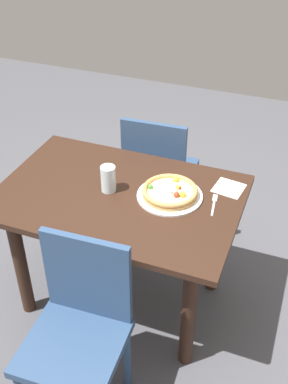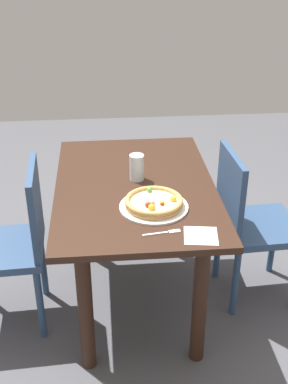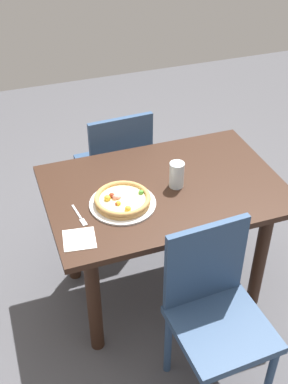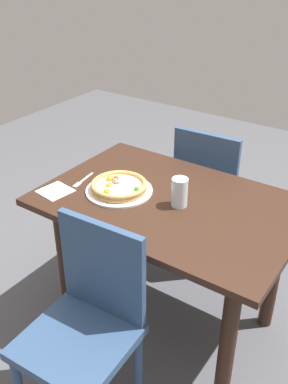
{
  "view_description": "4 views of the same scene",
  "coord_description": "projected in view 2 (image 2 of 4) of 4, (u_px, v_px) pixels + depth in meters",
  "views": [
    {
      "loc": [
        0.78,
        -1.69,
        2.1
      ],
      "look_at": [
        0.12,
        0.03,
        0.76
      ],
      "focal_mm": 44.43,
      "sensor_mm": 36.0,
      "label": 1
    },
    {
      "loc": [
        2.2,
        -0.15,
        1.89
      ],
      "look_at": [
        0.12,
        0.03,
        0.76
      ],
      "focal_mm": 46.57,
      "sensor_mm": 36.0,
      "label": 2
    },
    {
      "loc": [
        0.75,
        1.82,
        2.18
      ],
      "look_at": [
        0.12,
        0.03,
        0.76
      ],
      "focal_mm": 45.81,
      "sensor_mm": 36.0,
      "label": 3
    },
    {
      "loc": [
        -0.89,
        1.49,
        1.77
      ],
      "look_at": [
        0.12,
        0.03,
        0.76
      ],
      "focal_mm": 41.19,
      "sensor_mm": 36.0,
      "label": 4
    }
  ],
  "objects": [
    {
      "name": "fork",
      "position": [
        165.0,
        232.0,
        2.1
      ],
      "size": [
        0.04,
        0.17,
        0.0
      ],
      "rotation": [
        0.0,
        0.0,
        1.71
      ],
      "color": "silver",
      "rests_on": "dining_table"
    },
    {
      "name": "chair_near",
      "position": [
        15.0,
        241.0,
        2.49
      ],
      "size": [
        0.42,
        0.42,
        0.88
      ],
      "rotation": [
        0.0,
        0.0,
        3.19
      ],
      "color": "navy",
      "rests_on": "ground"
    },
    {
      "name": "napkin",
      "position": [
        201.0,
        236.0,
        2.08
      ],
      "size": [
        0.16,
        0.16,
        0.0
      ],
      "primitive_type": "cube",
      "rotation": [
        0.0,
        0.0,
        -0.14
      ],
      "color": "white",
      "rests_on": "dining_table"
    },
    {
      "name": "plate",
      "position": [
        154.0,
        207.0,
        2.28
      ],
      "size": [
        0.32,
        0.32,
        0.01
      ],
      "primitive_type": "cylinder",
      "color": "white",
      "rests_on": "dining_table"
    },
    {
      "name": "drinking_glass",
      "position": [
        137.0,
        167.0,
        2.51
      ],
      "size": [
        0.07,
        0.07,
        0.13
      ],
      "primitive_type": "cylinder",
      "color": "silver",
      "rests_on": "dining_table"
    },
    {
      "name": "ground_plane",
      "position": [
        136.0,
        298.0,
        2.84
      ],
      "size": [
        6.0,
        6.0,
        0.0
      ],
      "primitive_type": "plane",
      "color": "#4C4C51"
    },
    {
      "name": "chair_far",
      "position": [
        249.0,
        221.0,
        2.67
      ],
      "size": [
        0.42,
        0.42,
        0.88
      ],
      "rotation": [
        0.0,
        0.0,
        0.05
      ],
      "color": "navy",
      "rests_on": "ground"
    },
    {
      "name": "pizza",
      "position": [
        154.0,
        202.0,
        2.27
      ],
      "size": [
        0.27,
        0.27,
        0.05
      ],
      "color": "tan",
      "rests_on": "plate"
    },
    {
      "name": "dining_table",
      "position": [
        135.0,
        207.0,
        2.55
      ],
      "size": [
        1.18,
        0.79,
        0.74
      ],
      "color": "#331E14",
      "rests_on": "ground"
    }
  ]
}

